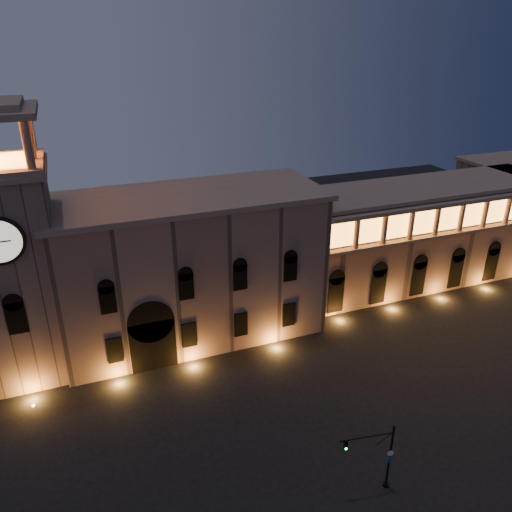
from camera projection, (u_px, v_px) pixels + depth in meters
name	position (u px, v px, depth m)	size (l,w,h in m)	color
ground	(280.00, 453.00, 44.01)	(160.00, 160.00, 0.00)	black
government_building	(190.00, 267.00, 58.34)	(30.80, 12.80, 17.60)	#826155
clock_tower	(12.00, 266.00, 49.99)	(9.80, 9.80, 32.40)	#826155
colonnade_wing	(419.00, 234.00, 71.69)	(40.60, 11.50, 14.50)	#7D5C50
traffic_light	(381.00, 457.00, 39.35)	(4.62, 0.98, 6.39)	black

